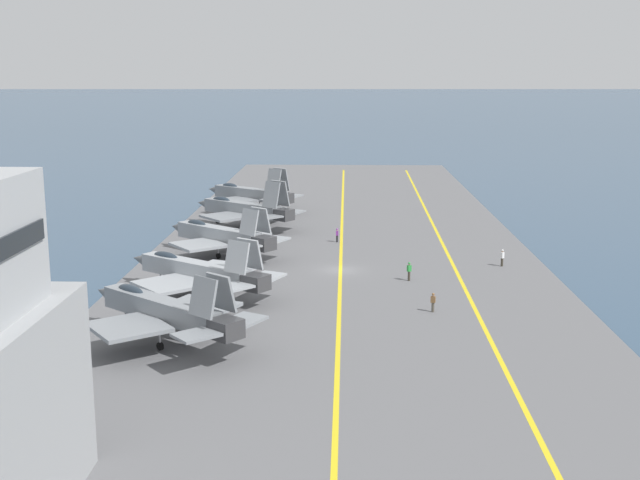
# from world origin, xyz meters

# --- Properties ---
(ground_plane) EXTENTS (2000.00, 2000.00, 0.00)m
(ground_plane) POSITION_xyz_m (0.00, 0.00, 0.00)
(ground_plane) COLOR #334C66
(carrier_deck) EXTENTS (189.27, 42.47, 0.40)m
(carrier_deck) POSITION_xyz_m (0.00, 0.00, 0.20)
(carrier_deck) COLOR slate
(carrier_deck) RESTS_ON ground
(deck_stripe_foul_line) EXTENTS (170.33, 2.63, 0.01)m
(deck_stripe_foul_line) POSITION_xyz_m (0.00, -11.68, 0.40)
(deck_stripe_foul_line) COLOR yellow
(deck_stripe_foul_line) RESTS_ON carrier_deck
(deck_stripe_centerline) EXTENTS (170.35, 0.36, 0.01)m
(deck_stripe_centerline) POSITION_xyz_m (0.00, 0.00, 0.40)
(deck_stripe_centerline) COLOR yellow
(deck_stripe_centerline) RESTS_ON carrier_deck
(parked_jet_nearest) EXTENTS (13.28, 14.86, 6.09)m
(parked_jet_nearest) POSITION_xyz_m (-23.05, 12.72, 2.99)
(parked_jet_nearest) COLOR gray
(parked_jet_nearest) RESTS_ON carrier_deck
(parked_jet_second) EXTENTS (13.26, 15.66, 5.75)m
(parked_jet_second) POSITION_xyz_m (-9.71, 12.68, 2.62)
(parked_jet_second) COLOR #9EA3A8
(parked_jet_second) RESTS_ON carrier_deck
(parked_jet_third) EXTENTS (13.01, 14.74, 5.84)m
(parked_jet_third) POSITION_xyz_m (6.07, 13.08, 2.68)
(parked_jet_third) COLOR #93999E
(parked_jet_third) RESTS_ON carrier_deck
(parked_jet_fourth) EXTENTS (13.20, 15.38, 6.54)m
(parked_jet_fourth) POSITION_xyz_m (22.10, 12.52, 2.88)
(parked_jet_fourth) COLOR gray
(parked_jet_fourth) RESTS_ON carrier_deck
(parked_jet_fifth) EXTENTS (13.25, 15.10, 6.53)m
(parked_jet_fifth) POSITION_xyz_m (35.37, 13.36, 2.85)
(parked_jet_fifth) COLOR gray
(parked_jet_fifth) RESTS_ON carrier_deck
(crew_green_vest) EXTENTS (0.43, 0.46, 1.83)m
(crew_green_vest) POSITION_xyz_m (-4.04, -6.62, 1.41)
(crew_green_vest) COLOR #383328
(crew_green_vest) RESTS_ON carrier_deck
(crew_brown_vest) EXTENTS (0.36, 0.44, 1.66)m
(crew_brown_vest) POSITION_xyz_m (-14.31, -7.83, 1.31)
(crew_brown_vest) COLOR #4C473D
(crew_brown_vest) RESTS_ON carrier_deck
(crew_white_vest) EXTENTS (0.45, 0.45, 1.78)m
(crew_white_vest) POSITION_xyz_m (2.19, -16.68, 1.38)
(crew_white_vest) COLOR #383328
(crew_white_vest) RESTS_ON carrier_deck
(crew_purple_vest) EXTENTS (0.40, 0.29, 1.66)m
(crew_purple_vest) POSITION_xyz_m (13.65, 0.49, 1.31)
(crew_purple_vest) COLOR #232328
(crew_purple_vest) RESTS_ON carrier_deck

